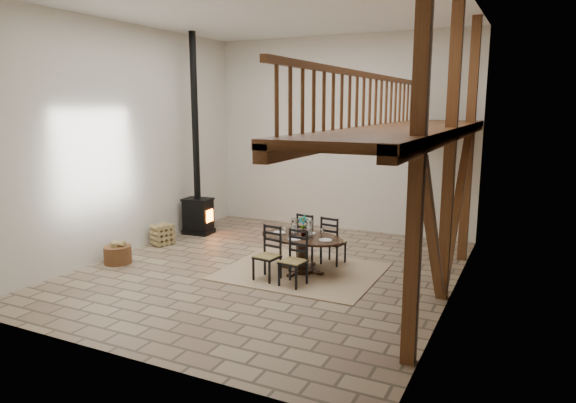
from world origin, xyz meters
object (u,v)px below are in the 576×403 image
at_px(wood_stove, 197,191).
at_px(log_basket, 118,254).
at_px(log_stack, 163,235).
at_px(dining_table, 302,251).

distance_m(wood_stove, log_basket, 2.96).
bearing_deg(log_stack, log_basket, -86.77).
xyz_separation_m(dining_table, log_stack, (-3.78, 0.37, -0.17)).
xyz_separation_m(wood_stove, log_basket, (-0.03, -2.82, -0.91)).
distance_m(dining_table, log_stack, 3.80).
relative_size(dining_table, log_basket, 3.67).
xyz_separation_m(dining_table, log_basket, (-3.69, -1.17, -0.22)).
bearing_deg(dining_table, wood_stove, 162.95).
bearing_deg(dining_table, log_basket, -155.27).
distance_m(wood_stove, log_stack, 1.54).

